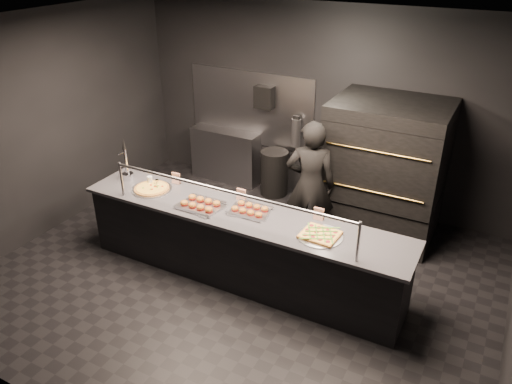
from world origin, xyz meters
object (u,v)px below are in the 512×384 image
towel_dispenser (265,97)px  beer_tap (127,168)px  round_pizza (152,188)px  pizza_oven (385,169)px  slider_tray_a (200,204)px  service_counter (241,245)px  prep_shelf (226,155)px  square_pizza (320,235)px  fire_extinguisher (296,132)px  trash_bin (274,173)px  slider_tray_b (250,210)px  worker (310,185)px

towel_dispenser → beer_tap: size_ratio=0.61×
beer_tap → round_pizza: (0.47, -0.09, -0.15)m
pizza_oven → slider_tray_a: bearing=-130.2°
service_counter → prep_shelf: size_ratio=3.42×
square_pizza → towel_dispenser: bearing=128.1°
service_counter → prep_shelf: (-1.60, 2.32, -0.01)m
fire_extinguisher → slider_tray_a: fire_extinguisher is taller
slider_tray_a → trash_bin: size_ratio=0.76×
beer_tap → trash_bin: (1.13, 2.14, -0.71)m
service_counter → slider_tray_b: size_ratio=7.98×
fire_extinguisher → towel_dispenser: bearing=-179.0°
square_pizza → beer_tap: bearing=177.3°
pizza_oven → square_pizza: size_ratio=3.84×
worker → slider_tray_b: bearing=54.2°
fire_extinguisher → beer_tap: 2.71m
slider_tray_b → worker: worker is taller
prep_shelf → towel_dispenser: towel_dispenser is taller
fire_extinguisher → prep_shelf: bearing=-176.3°
towel_dispenser → slider_tray_a: bearing=-80.6°
slider_tray_a → slider_tray_b: (0.58, 0.16, -0.00)m
towel_dispenser → trash_bin: (0.27, -0.17, -1.18)m
service_counter → beer_tap: beer_tap is taller
pizza_oven → beer_tap: size_ratio=3.31×
trash_bin → service_counter: bearing=-74.2°
pizza_oven → towel_dispenser: 2.23m
fire_extinguisher → slider_tray_a: (-0.14, -2.50, -0.11)m
trash_bin → worker: worker is taller
slider_tray_a → square_pizza: (1.50, 0.05, -0.01)m
slider_tray_b → square_pizza: (0.92, -0.12, -0.01)m
prep_shelf → round_pizza: bearing=-82.3°
pizza_oven → beer_tap: bearing=-148.4°
towel_dispenser → fire_extinguisher: bearing=1.0°
square_pizza → worker: bearing=116.9°
beer_tap → square_pizza: 2.78m
prep_shelf → round_pizza: 2.40m
service_counter → slider_tray_a: size_ratio=7.28×
square_pizza → slider_tray_b: bearing=172.8°
towel_dispenser → slider_tray_a: size_ratio=0.62×
round_pizza → slider_tray_a: slider_tray_a is taller
round_pizza → square_pizza: bearing=-0.9°
slider_tray_a → trash_bin: slider_tray_a is taller
prep_shelf → trash_bin: prep_shelf is taller
pizza_oven → worker: bearing=-134.5°
pizza_oven → round_pizza: (-2.49, -1.91, -0.03)m
prep_shelf → slider_tray_a: (1.11, -2.42, 0.50)m
service_counter → trash_bin: size_ratio=5.51×
towel_dispenser → round_pizza: towel_dispenser is taller
prep_shelf → round_pizza: size_ratio=2.35×
towel_dispenser → round_pizza: (-0.39, -2.40, -0.61)m
prep_shelf → round_pizza: (0.31, -2.33, 0.49)m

